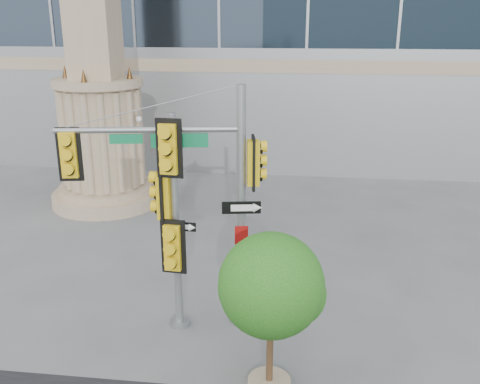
# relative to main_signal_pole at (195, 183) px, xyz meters

# --- Properties ---
(ground) EXTENTS (120.00, 120.00, 0.00)m
(ground) POSITION_rel_main_signal_pole_xyz_m (0.42, -0.43, -3.71)
(ground) COLOR #545456
(ground) RESTS_ON ground
(monument) EXTENTS (4.40, 4.40, 16.60)m
(monument) POSITION_rel_main_signal_pole_xyz_m (-5.58, 8.57, 1.81)
(monument) COLOR #9C836A
(monument) RESTS_ON ground
(main_signal_pole) EXTENTS (4.62, 1.18, 5.98)m
(main_signal_pole) POSITION_rel_main_signal_pole_xyz_m (0.00, 0.00, 0.00)
(main_signal_pole) COLOR slate
(main_signal_pole) RESTS_ON ground
(secondary_signal_pole) EXTENTS (0.93, 0.73, 5.38)m
(secondary_signal_pole) POSITION_rel_main_signal_pole_xyz_m (-0.52, -0.29, -0.55)
(secondary_signal_pole) COLOR slate
(secondary_signal_pole) RESTS_ON ground
(street_tree) EXTENTS (2.19, 2.13, 3.40)m
(street_tree) POSITION_rel_main_signal_pole_xyz_m (1.99, -2.13, -1.47)
(street_tree) COLOR #9C836A
(street_tree) RESTS_ON ground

